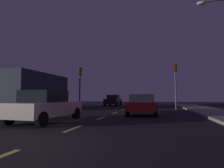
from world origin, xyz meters
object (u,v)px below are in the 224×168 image
Objects in this scene: car_oncoming_far at (113,100)px; car_stopped_ahead at (142,104)px; traffic_signal_left at (80,79)px; traffic_signal_right at (175,77)px; car_adjacent_lane at (46,106)px.

car_stopped_ahead is at bearing -68.11° from car_oncoming_far.
traffic_signal_left is 10.22m from traffic_signal_right.
car_adjacent_lane is at bearing -129.49° from car_stopped_ahead.
car_adjacent_lane is (-4.37, -5.31, 0.05)m from car_stopped_ahead.
traffic_signal_right is at bearing 63.60° from car_stopped_ahead.
traffic_signal_right reaches higher than car_stopped_ahead.
car_stopped_ahead is at bearing -38.74° from traffic_signal_left.
traffic_signal_left is 0.99× the size of car_stopped_ahead.
car_stopped_ahead is at bearing 50.51° from car_adjacent_lane.
traffic_signal_left is at bearing 141.26° from car_stopped_ahead.
traffic_signal_left reaches higher than car_adjacent_lane.
car_oncoming_far is (-7.85, 6.43, -2.50)m from traffic_signal_right.
car_oncoming_far reaches higher than car_stopped_ahead.
car_stopped_ahead is (7.31, -5.87, -2.49)m from traffic_signal_left.
traffic_signal_left is 7.28m from car_oncoming_far.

